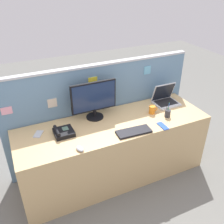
# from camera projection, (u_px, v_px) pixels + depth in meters

# --- Properties ---
(ground_plane) EXTENTS (10.00, 10.00, 0.00)m
(ground_plane) POSITION_uv_depth(u_px,v_px,m) (114.00, 173.00, 3.16)
(ground_plane) COLOR slate
(desk) EXTENTS (2.18, 0.70, 0.75)m
(desk) POSITION_uv_depth(u_px,v_px,m) (114.00, 150.00, 2.97)
(desk) COLOR tan
(desk) RESTS_ON ground_plane
(cubicle_divider) EXTENTS (2.36, 0.07, 1.32)m
(cubicle_divider) POSITION_uv_depth(u_px,v_px,m) (101.00, 114.00, 3.13)
(cubicle_divider) COLOR #6084A3
(cubicle_divider) RESTS_ON ground_plane
(desktop_monitor) EXTENTS (0.53, 0.20, 0.44)m
(desktop_monitor) POSITION_uv_depth(u_px,v_px,m) (94.00, 99.00, 2.78)
(desktop_monitor) COLOR black
(desktop_monitor) RESTS_ON desk
(laptop) EXTENTS (0.30, 0.26, 0.25)m
(laptop) POSITION_uv_depth(u_px,v_px,m) (165.00, 98.00, 3.17)
(laptop) COLOR silver
(laptop) RESTS_ON desk
(desk_phone) EXTENTS (0.20, 0.20, 0.08)m
(desk_phone) POSITION_uv_depth(u_px,v_px,m) (63.00, 132.00, 2.59)
(desk_phone) COLOR black
(desk_phone) RESTS_ON desk
(keyboard_main) EXTENTS (0.38, 0.17, 0.02)m
(keyboard_main) POSITION_uv_depth(u_px,v_px,m) (134.00, 132.00, 2.63)
(keyboard_main) COLOR black
(keyboard_main) RESTS_ON desk
(computer_mouse_right_hand) EXTENTS (0.08, 0.11, 0.03)m
(computer_mouse_right_hand) POSITION_uv_depth(u_px,v_px,m) (80.00, 149.00, 2.37)
(computer_mouse_right_hand) COLOR #B2B5BC
(computer_mouse_right_hand) RESTS_ON desk
(pen_cup) EXTENTS (0.07, 0.07, 0.18)m
(pen_cup) POSITION_uv_depth(u_px,v_px,m) (168.00, 113.00, 2.89)
(pen_cup) COLOR #333338
(pen_cup) RESTS_ON desk
(cell_phone_blue_case) EXTENTS (0.07, 0.16, 0.01)m
(cell_phone_blue_case) POSITION_uv_depth(u_px,v_px,m) (163.00, 126.00, 2.73)
(cell_phone_blue_case) COLOR blue
(cell_phone_blue_case) RESTS_ON desk
(cell_phone_silver_slab) EXTENTS (0.13, 0.15, 0.01)m
(cell_phone_silver_slab) POSITION_uv_depth(u_px,v_px,m) (38.00, 134.00, 2.60)
(cell_phone_silver_slab) COLOR #B7BAC1
(cell_phone_silver_slab) RESTS_ON desk
(coffee_mug) EXTENTS (0.11, 0.07, 0.10)m
(coffee_mug) POSITION_uv_depth(u_px,v_px,m) (152.00, 110.00, 2.96)
(coffee_mug) COLOR orange
(coffee_mug) RESTS_ON desk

